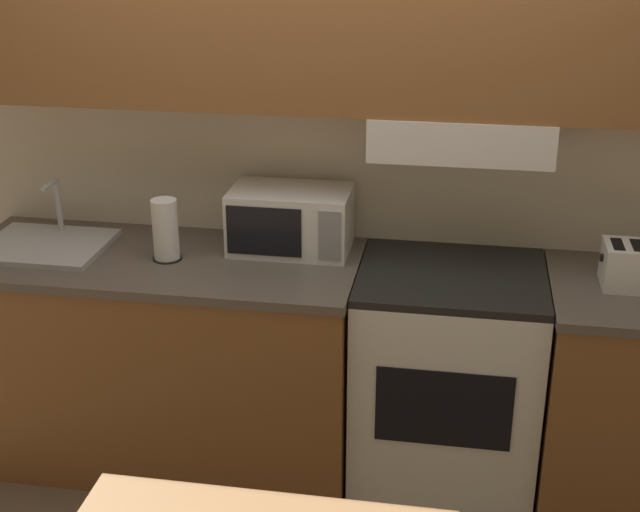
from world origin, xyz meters
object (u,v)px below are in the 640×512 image
sink_basin (45,245)px  paper_towel_roll (165,230)px  stove_range (446,378)px  microwave (291,220)px

sink_basin → paper_towel_roll: bearing=-2.4°
paper_towel_roll → stove_range: bearing=2.3°
stove_range → paper_towel_roll: bearing=-177.7°
microwave → paper_towel_roll: size_ratio=1.94×
stove_range → paper_towel_roll: 1.25m
microwave → paper_towel_roll: 0.50m
stove_range → sink_basin: sink_basin is taller
sink_basin → paper_towel_roll: 0.53m
microwave → paper_towel_roll: bearing=-158.1°
sink_basin → stove_range: bearing=0.8°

